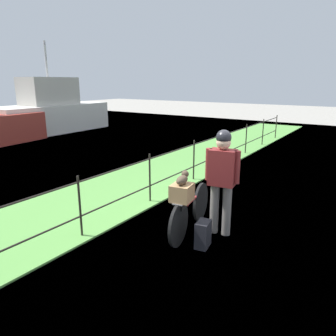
% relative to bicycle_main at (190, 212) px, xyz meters
% --- Properties ---
extents(ground_plane, '(60.00, 60.00, 0.00)m').
position_rel_bicycle_main_xyz_m(ground_plane, '(0.71, -0.67, -0.36)').
color(ground_plane, gray).
extents(grass_strip, '(27.00, 2.40, 0.03)m').
position_rel_bicycle_main_xyz_m(grass_strip, '(0.71, 2.34, -0.34)').
color(grass_strip, '#569342').
rests_on(grass_strip, ground).
extents(iron_fence, '(18.04, 0.04, 1.01)m').
position_rel_bicycle_main_xyz_m(iron_fence, '(0.71, 1.33, 0.23)').
color(iron_fence, '#28231E').
rests_on(iron_fence, ground).
extents(bicycle_main, '(1.67, 0.32, 0.67)m').
position_rel_bicycle_main_xyz_m(bicycle_main, '(0.00, 0.00, 0.00)').
color(bicycle_main, black).
rests_on(bicycle_main, ground).
extents(wooden_crate, '(0.37, 0.34, 0.25)m').
position_rel_bicycle_main_xyz_m(wooden_crate, '(-0.36, -0.06, 0.44)').
color(wooden_crate, '#A87F51').
rests_on(wooden_crate, bicycle_main).
extents(terrier_dog, '(0.32, 0.18, 0.18)m').
position_rel_bicycle_main_xyz_m(terrier_dog, '(-0.34, -0.05, 0.65)').
color(terrier_dog, '#4C3D2D').
rests_on(terrier_dog, wooden_crate).
extents(cyclist_person, '(0.32, 0.53, 1.68)m').
position_rel_bicycle_main_xyz_m(cyclist_person, '(0.24, -0.42, 0.65)').
color(cyclist_person, slate).
rests_on(cyclist_person, ground).
extents(backpack_on_paving, '(0.31, 0.23, 0.40)m').
position_rel_bicycle_main_xyz_m(backpack_on_paving, '(-0.31, -0.40, -0.16)').
color(backpack_on_paving, black).
rests_on(backpack_on_paving, ground).
extents(moored_boat_near, '(5.83, 2.18, 4.17)m').
position_rel_bicycle_main_xyz_m(moored_boat_near, '(5.62, 10.89, 0.59)').
color(moored_boat_near, silver).
rests_on(moored_boat_near, ground).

